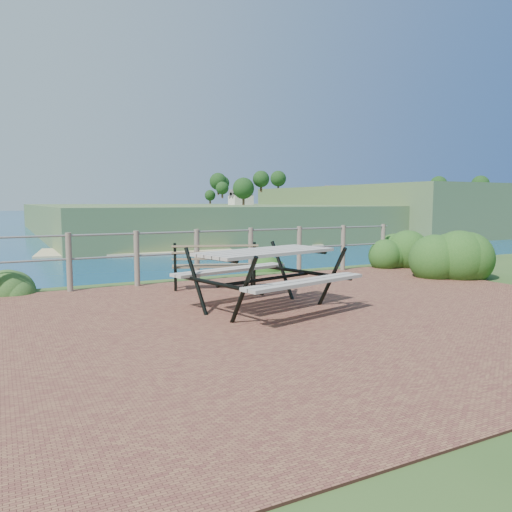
{
  "coord_description": "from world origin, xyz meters",
  "views": [
    {
      "loc": [
        -3.35,
        -5.55,
        1.54
      ],
      "look_at": [
        -0.02,
        0.87,
        0.75
      ],
      "focal_mm": 35.0,
      "sensor_mm": 36.0,
      "label": 1
    }
  ],
  "objects": [
    {
      "name": "ground",
      "position": [
        0.0,
        0.0,
        0.0
      ],
      "size": [
        10.0,
        7.0,
        0.12
      ],
      "primitive_type": "cube",
      "color": "brown",
      "rests_on": "ground"
    },
    {
      "name": "ocean",
      "position": [
        0.0,
        200.0,
        0.0
      ],
      "size": [
        1200.0,
        1200.0,
        0.0
      ],
      "primitive_type": "plane",
      "color": "#14657A",
      "rests_on": "ground"
    },
    {
      "name": "safety_railing",
      "position": [
        0.0,
        3.35,
        0.57
      ],
      "size": [
        9.4,
        0.1,
        1.0
      ],
      "color": "#6B5B4C",
      "rests_on": "ground"
    },
    {
      "name": "distant_bay",
      "position": [
        173.07,
        202.61,
        -1.52
      ],
      "size": [
        290.0,
        232.36,
        24.0
      ],
      "color": "#3B5D2E",
      "rests_on": "ground"
    },
    {
      "name": "picnic_table",
      "position": [
        -0.03,
        0.55,
        0.54
      ],
      "size": [
        2.13,
        1.69,
        0.84
      ],
      "rotation": [
        0.0,
        0.0,
        0.24
      ],
      "color": "gray",
      "rests_on": "ground"
    },
    {
      "name": "park_bench",
      "position": [
        -0.01,
        2.45,
        0.55
      ],
      "size": [
        1.51,
        0.83,
        0.83
      ],
      "rotation": [
        0.0,
        0.0,
        -0.33
      ],
      "color": "brown",
      "rests_on": "ground"
    },
    {
      "name": "shrub_right_front",
      "position": [
        4.93,
        1.67,
        0.0
      ],
      "size": [
        1.55,
        1.55,
        2.19
      ],
      "primitive_type": "ellipsoid",
      "color": "#174816",
      "rests_on": "ground"
    },
    {
      "name": "shrub_right_edge",
      "position": [
        4.9,
        3.25,
        0.0
      ],
      "size": [
        1.05,
        1.05,
        1.5
      ],
      "primitive_type": "ellipsoid",
      "color": "#174816",
      "rests_on": "ground"
    },
    {
      "name": "shrub_lip_west",
      "position": [
        -3.02,
        3.72,
        0.0
      ],
      "size": [
        0.87,
        0.87,
        0.65
      ],
      "primitive_type": "ellipsoid",
      "color": "#28521E",
      "rests_on": "ground"
    },
    {
      "name": "shrub_lip_east",
      "position": [
        2.06,
        4.24,
        0.0
      ],
      "size": [
        0.72,
        0.72,
        0.44
      ],
      "primitive_type": "ellipsoid",
      "color": "#174816",
      "rests_on": "ground"
    }
  ]
}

